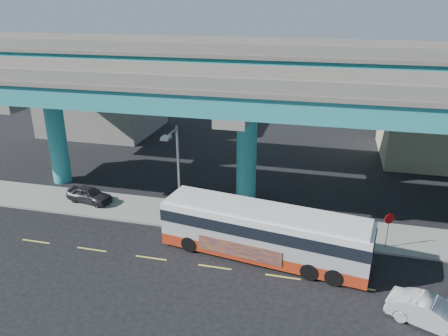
% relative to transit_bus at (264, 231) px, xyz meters
% --- Properties ---
extents(ground, '(120.00, 120.00, 0.00)m').
position_rel_transit_bus_xyz_m(ground, '(-2.56, -1.50, -1.77)').
color(ground, black).
rests_on(ground, ground).
extents(sidewalk, '(70.00, 4.00, 0.15)m').
position_rel_transit_bus_xyz_m(sidewalk, '(-2.56, 4.00, -1.69)').
color(sidewalk, gray).
rests_on(sidewalk, ground).
extents(lane_markings, '(58.00, 0.12, 0.01)m').
position_rel_transit_bus_xyz_m(lane_markings, '(-2.56, -1.80, -1.76)').
color(lane_markings, '#D8C64C').
rests_on(lane_markings, ground).
extents(viaduct, '(52.00, 12.40, 11.70)m').
position_rel_transit_bus_xyz_m(viaduct, '(-2.56, 7.60, 7.37)').
color(viaduct, teal).
rests_on(viaduct, ground).
extents(building_concrete, '(12.00, 10.00, 9.00)m').
position_rel_transit_bus_xyz_m(building_concrete, '(-22.56, 22.50, 2.73)').
color(building_concrete, gray).
rests_on(building_concrete, ground).
extents(transit_bus, '(12.81, 4.61, 3.22)m').
position_rel_transit_bus_xyz_m(transit_bus, '(0.00, 0.00, 0.00)').
color(transit_bus, '#A22D13').
rests_on(transit_bus, ground).
extents(sedan, '(4.45, 5.22, 1.37)m').
position_rel_transit_bus_xyz_m(sedan, '(8.81, -4.01, -1.08)').
color(sedan, silver).
rests_on(sedan, ground).
extents(parked_car, '(2.66, 4.09, 1.23)m').
position_rel_transit_bus_xyz_m(parked_car, '(-14.04, 4.09, -1.00)').
color(parked_car, '#29282C').
rests_on(parked_car, sidewalk).
extents(street_lamp, '(0.50, 2.32, 7.01)m').
position_rel_transit_bus_xyz_m(street_lamp, '(-6.16, 1.96, 2.99)').
color(street_lamp, gray).
rests_on(street_lamp, sidewalk).
extents(stop_sign, '(0.63, 0.37, 2.35)m').
position_rel_transit_bus_xyz_m(stop_sign, '(7.32, 2.68, 0.06)').
color(stop_sign, gray).
rests_on(stop_sign, sidewalk).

